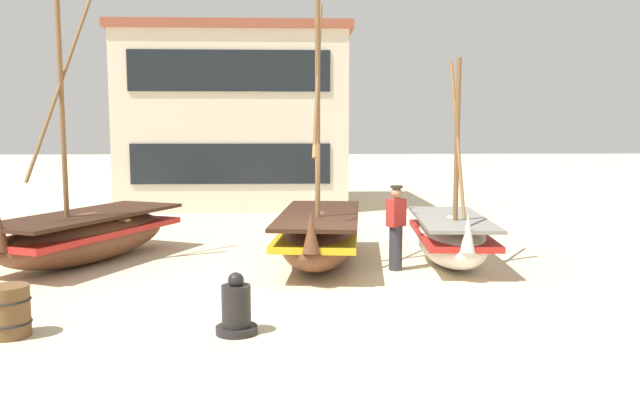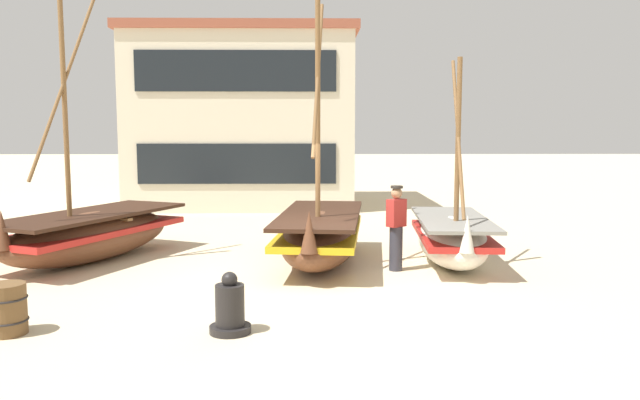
{
  "view_description": "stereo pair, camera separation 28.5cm",
  "coord_description": "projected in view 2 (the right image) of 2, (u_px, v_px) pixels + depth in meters",
  "views": [
    {
      "loc": [
        -0.48,
        -11.05,
        2.77
      ],
      "look_at": [
        0.0,
        1.0,
        1.4
      ],
      "focal_mm": 34.76,
      "sensor_mm": 36.0,
      "label": 1
    },
    {
      "loc": [
        -0.2,
        -11.06,
        2.77
      ],
      "look_at": [
        0.0,
        1.0,
        1.4
      ],
      "focal_mm": 34.76,
      "sensor_mm": 36.0,
      "label": 2
    }
  ],
  "objects": [
    {
      "name": "fishing_boat_far_right",
      "position": [
        90.0,
        234.0,
        13.11
      ],
      "size": [
        3.33,
        4.79,
        5.94
      ],
      "color": "brown",
      "rests_on": "ground"
    },
    {
      "name": "wooden_barrel",
      "position": [
        7.0,
        309.0,
        8.39
      ],
      "size": [
        0.56,
        0.56,
        0.7
      ],
      "color": "brown",
      "rests_on": "ground"
    },
    {
      "name": "harbor_building_main",
      "position": [
        245.0,
        119.0,
        23.03
      ],
      "size": [
        8.1,
        5.83,
        6.33
      ],
      "color": "beige",
      "rests_on": "ground"
    },
    {
      "name": "ground_plane",
      "position": [
        321.0,
        282.0,
        11.3
      ],
      "size": [
        120.0,
        120.0,
        0.0
      ],
      "primitive_type": "plane",
      "color": "beige"
    },
    {
      "name": "capstan_winch",
      "position": [
        230.0,
        309.0,
        8.46
      ],
      "size": [
        0.57,
        0.57,
        0.85
      ],
      "color": "black",
      "rests_on": "ground"
    },
    {
      "name": "fishing_boat_near_left",
      "position": [
        452.0,
        238.0,
        12.79
      ],
      "size": [
        1.66,
        3.75,
        4.21
      ],
      "color": "silver",
      "rests_on": "ground"
    },
    {
      "name": "fisherman_by_hull",
      "position": [
        396.0,
        229.0,
        12.16
      ],
      "size": [
        0.42,
        0.39,
        1.68
      ],
      "color": "#33333D",
      "rests_on": "ground"
    },
    {
      "name": "fishing_boat_centre_large",
      "position": [
        320.0,
        235.0,
        12.86
      ],
      "size": [
        2.06,
        4.59,
        5.34
      ],
      "color": "brown",
      "rests_on": "ground"
    }
  ]
}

